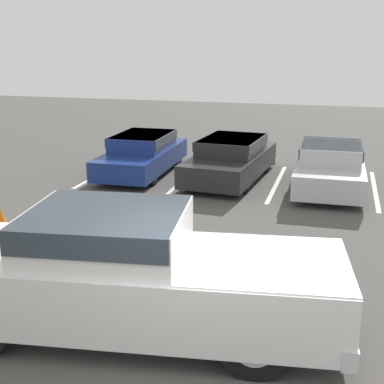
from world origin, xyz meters
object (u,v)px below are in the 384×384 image
Objects in this scene: pickup_truck at (130,273)px; parked_sedan_b at (231,157)px; parked_sedan_c at (330,165)px; traffic_cone at (2,222)px; wheel_stop_curb at (251,160)px; parked_sedan_a at (142,152)px.

pickup_truck is 1.37× the size of parked_sedan_b.
parked_sedan_c is at bearing 89.11° from parked_sedan_b.
parked_sedan_c is (2.49, 8.70, -0.22)m from pickup_truck.
traffic_cone is 0.31× the size of wheel_stop_curb.
parked_sedan_a reaches higher than traffic_cone.
traffic_cone is at bearing -28.23° from parked_sedan_b.
parked_sedan_b is (2.83, 0.00, 0.00)m from parked_sedan_a.
pickup_truck reaches higher than parked_sedan_b.
parked_sedan_c is at bearing 39.89° from traffic_cone.
pickup_truck is 11.53m from wheel_stop_curb.
wheel_stop_curb is at bearing -179.43° from parked_sedan_b.
parked_sedan_c is at bearing -45.83° from wheel_stop_curb.
pickup_truck is at bearing -35.68° from traffic_cone.
parked_sedan_a is at bearing 80.21° from traffic_cone.
parked_sedan_a is 2.53× the size of wheel_stop_curb.
traffic_cone is at bearing -115.55° from wheel_stop_curb.
pickup_truck is at bearing 18.55° from parked_sedan_a.
parked_sedan_a is 0.97× the size of parked_sedan_b.
traffic_cone is at bearing -11.03° from parked_sedan_a.
parked_sedan_c is at bearing 85.89° from parked_sedan_a.
parked_sedan_a is at bearing -85.22° from parked_sedan_b.
wheel_stop_curb is at bearing -136.58° from parked_sedan_c.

